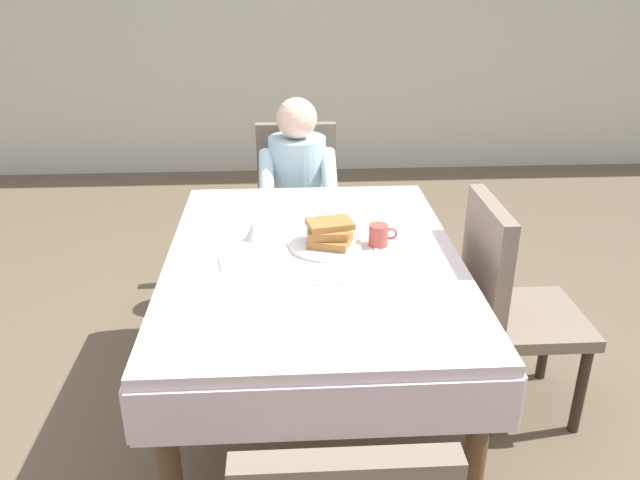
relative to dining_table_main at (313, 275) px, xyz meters
The scene contains 13 objects.
ground_plane 0.65m from the dining_table_main, ahead, with size 14.00×14.00×0.00m, color brown.
dining_table_main is the anchor object (origin of this frame).
chair_diner 1.18m from the dining_table_main, 91.66° to the left, with size 0.44×0.45×0.93m.
diner_person 1.01m from the dining_table_main, 91.91° to the left, with size 0.40×0.43×1.12m.
chair_right_side 0.78m from the dining_table_main, ahead, with size 0.45×0.44×0.93m.
plate_breakfast 0.13m from the dining_table_main, 49.14° to the left, with size 0.28×0.28×0.02m, color white.
breakfast_stack 0.17m from the dining_table_main, 44.27° to the left, with size 0.19×0.19×0.09m.
cup_coffee 0.30m from the dining_table_main, 14.72° to the left, with size 0.11×0.08×0.08m.
syrup_pitcher 0.30m from the dining_table_main, 146.39° to the left, with size 0.08×0.08×0.07m.
fork_left_of_plate 0.17m from the dining_table_main, 163.28° to the left, with size 0.18×0.01×0.01m, color silver.
knife_right_of_plate 0.26m from the dining_table_main, ahead, with size 0.20×0.01×0.01m, color silver.
spoon_near_edge 0.26m from the dining_table_main, 81.77° to the right, with size 0.15×0.01×0.01m, color silver.
napkin_folded 0.28m from the dining_table_main, 166.89° to the right, with size 0.17×0.12×0.01m, color white.
Camera 1 is at (-0.10, -2.16, 1.78)m, focal length 35.66 mm.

